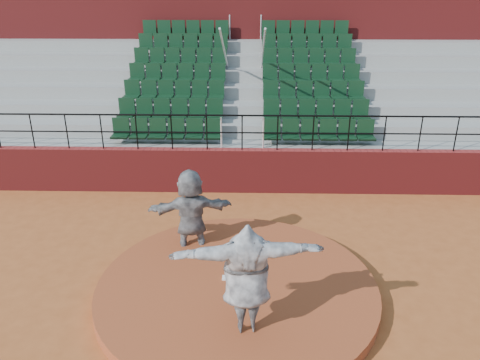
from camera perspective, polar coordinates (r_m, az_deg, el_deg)
ground at (r=9.56m, az=-0.37°, el=-13.67°), size 90.00×90.00×0.00m
pitchers_mound at (r=9.49m, az=-0.37°, el=-13.06°), size 5.50×5.50×0.25m
pitching_rubber at (r=9.53m, az=-0.34°, el=-11.85°), size 0.60×0.15×0.03m
boundary_wall at (r=13.65m, az=0.25°, el=1.16°), size 24.00×0.30×1.30m
wall_railing at (r=13.20m, az=0.26°, el=6.74°), size 24.04×0.05×1.03m
seating_deck at (r=16.87m, az=0.50°, el=8.25°), size 24.00×5.97×4.63m
press_box_facade at (r=20.40m, az=0.70°, el=16.80°), size 24.00×3.00×7.10m
pitcher at (r=7.79m, az=0.80°, el=-11.86°), size 2.52×0.95×2.00m
fielder at (r=10.40m, az=-5.99°, el=-4.02°), size 1.96×0.96×2.03m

